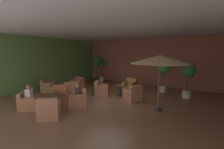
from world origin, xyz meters
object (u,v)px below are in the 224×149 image
(armchair_mid_center_east, at_px, (70,91))
(potted_tree_left_corner, at_px, (164,71))
(armchair_front_left_south, at_px, (133,95))
(patron_blue_shirt, at_px, (77,92))
(patron_by_window, at_px, (29,94))
(armchair_front_right_north, at_px, (59,95))
(armchair_front_right_west, at_px, (79,100))
(potted_tree_mid_left, at_px, (101,67))
(cafe_table_front_left, at_px, (121,88))
(armchair_front_right_south, at_px, (49,110))
(armchair_mid_center_north, at_px, (48,87))
(cafe_table_mid_center, at_px, (66,85))
(potted_tree_mid_right, at_px, (188,74))
(potted_tree_right_corner, at_px, (97,63))
(cafe_table_front_right, at_px, (54,98))
(armchair_front_left_north, at_px, (130,86))
(iced_drink_cup, at_px, (123,85))
(armchair_mid_center_south, at_px, (77,84))
(armchair_front_right_east, at_px, (29,103))
(patio_umbrella_tall_red, at_px, (160,60))
(armchair_front_left_east, at_px, (101,90))

(armchair_mid_center_east, bearing_deg, potted_tree_left_corner, 43.17)
(armchair_front_left_south, xyz_separation_m, patron_blue_shirt, (-1.75, -2.25, 0.40))
(patron_by_window, bearing_deg, armchair_front_right_north, 86.91)
(armchair_front_right_west, height_order, potted_tree_mid_left, potted_tree_mid_left)
(cafe_table_front_left, bearing_deg, armchair_front_right_south, -98.97)
(armchair_mid_center_north, bearing_deg, cafe_table_mid_center, 32.56)
(armchair_front_right_west, height_order, potted_tree_mid_right, potted_tree_mid_right)
(armchair_front_right_north, xyz_separation_m, potted_tree_mid_left, (-1.39, 5.43, 0.96))
(armchair_front_right_west, distance_m, potted_tree_right_corner, 7.29)
(cafe_table_front_right, distance_m, potted_tree_left_corner, 6.65)
(potted_tree_mid_right, bearing_deg, armchair_front_right_north, -141.77)
(armchair_front_left_north, relative_size, potted_tree_mid_right, 0.44)
(potted_tree_left_corner, distance_m, iced_drink_cup, 2.90)
(armchair_mid_center_east, bearing_deg, armchair_front_left_south, 20.16)
(armchair_mid_center_south, bearing_deg, cafe_table_front_right, -58.59)
(cafe_table_front_left, xyz_separation_m, armchair_front_left_south, (1.05, -0.53, -0.15))
(armchair_front_right_east, distance_m, iced_drink_cup, 4.84)
(armchair_front_right_south, distance_m, armchair_front_right_west, 1.54)
(cafe_table_mid_center, bearing_deg, armchair_front_left_north, 35.63)
(armchair_front_right_north, bearing_deg, armchair_mid_center_east, 102.59)
(armchair_front_left_north, relative_size, potted_tree_mid_left, 0.46)
(armchair_front_right_north, relative_size, iced_drink_cup, 9.41)
(armchair_front_right_north, height_order, potted_tree_mid_right, potted_tree_mid_right)
(armchair_front_right_west, distance_m, armchair_mid_center_north, 3.81)
(cafe_table_mid_center, relative_size, patron_blue_shirt, 1.11)
(cafe_table_front_left, bearing_deg, patio_umbrella_tall_red, -23.97)
(armchair_mid_center_south, bearing_deg, potted_tree_mid_left, 90.28)
(armchair_front_right_south, relative_size, potted_tree_mid_left, 0.57)
(armchair_mid_center_north, distance_m, iced_drink_cup, 4.90)
(armchair_front_right_north, relative_size, potted_tree_left_corner, 0.53)
(armchair_front_left_east, distance_m, armchair_front_right_south, 3.69)
(armchair_front_left_north, distance_m, armchair_front_left_east, 2.05)
(patio_umbrella_tall_red, xyz_separation_m, patron_by_window, (-4.78, -3.08, -1.50))
(cafe_table_front_right, bearing_deg, armchair_front_left_north, 72.93)
(armchair_front_left_south, height_order, cafe_table_mid_center, armchair_front_left_south)
(armchair_front_left_east, distance_m, iced_drink_cup, 1.33)
(patron_blue_shirt, bearing_deg, armchair_mid_center_north, 166.27)
(cafe_table_mid_center, xyz_separation_m, patio_umbrella_tall_red, (5.94, 0.13, 1.76))
(armchair_front_right_north, relative_size, armchair_front_right_west, 0.91)
(cafe_table_front_left, xyz_separation_m, armchair_mid_center_south, (-3.53, -0.11, -0.16))
(armchair_front_left_east, distance_m, patio_umbrella_tall_red, 4.06)
(armchair_front_left_north, xyz_separation_m, cafe_table_front_right, (-1.44, -4.69, 0.18))
(patio_umbrella_tall_red, height_order, potted_tree_mid_right, patio_umbrella_tall_red)
(armchair_front_right_south, xyz_separation_m, potted_tree_mid_left, (-2.86, 7.02, 0.95))
(armchair_mid_center_south, bearing_deg, armchair_front_left_north, 19.96)
(armchair_mid_center_north, distance_m, armchair_mid_center_south, 1.97)
(armchair_front_right_west, bearing_deg, armchair_mid_center_east, 150.01)
(iced_drink_cup, bearing_deg, patron_blue_shirt, -107.25)
(armchair_front_right_south, xyz_separation_m, iced_drink_cup, (0.83, 4.24, 0.35))
(cafe_table_front_left, relative_size, cafe_table_front_right, 0.79)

